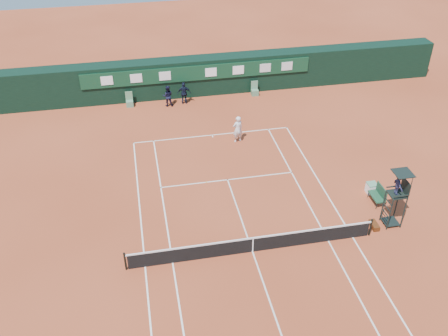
{
  "coord_description": "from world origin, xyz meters",
  "views": [
    {
      "loc": [
        -5.05,
        -17.99,
        18.08
      ],
      "look_at": [
        -0.3,
        6.0,
        1.2
      ],
      "focal_mm": 40.0,
      "sensor_mm": 36.0,
      "label": 1
    }
  ],
  "objects_px": {
    "player_bench": "(379,194)",
    "cooler": "(371,188)",
    "player": "(238,129)",
    "umpire_chair": "(398,188)",
    "tennis_net": "(253,244)"
  },
  "relations": [
    {
      "from": "player_bench",
      "to": "cooler",
      "type": "bearing_deg",
      "value": 87.16
    },
    {
      "from": "cooler",
      "to": "player",
      "type": "relative_size",
      "value": 0.33
    },
    {
      "from": "umpire_chair",
      "to": "player",
      "type": "relative_size",
      "value": 1.76
    },
    {
      "from": "player_bench",
      "to": "cooler",
      "type": "xyz_separation_m",
      "value": [
        0.05,
        0.97,
        -0.27
      ]
    },
    {
      "from": "player_bench",
      "to": "umpire_chair",
      "type": "bearing_deg",
      "value": -94.68
    },
    {
      "from": "cooler",
      "to": "tennis_net",
      "type": "bearing_deg",
      "value": -156.67
    },
    {
      "from": "umpire_chair",
      "to": "cooler",
      "type": "xyz_separation_m",
      "value": [
        0.2,
        2.86,
        -2.13
      ]
    },
    {
      "from": "tennis_net",
      "to": "player",
      "type": "relative_size",
      "value": 6.64
    },
    {
      "from": "umpire_chair",
      "to": "player_bench",
      "type": "distance_m",
      "value": 2.66
    },
    {
      "from": "player",
      "to": "cooler",
      "type": "bearing_deg",
      "value": 116.42
    },
    {
      "from": "cooler",
      "to": "umpire_chair",
      "type": "bearing_deg",
      "value": -94.06
    },
    {
      "from": "player_bench",
      "to": "player",
      "type": "relative_size",
      "value": 0.62
    },
    {
      "from": "player",
      "to": "player_bench",
      "type": "bearing_deg",
      "value": 112.67
    },
    {
      "from": "player_bench",
      "to": "cooler",
      "type": "relative_size",
      "value": 1.86
    },
    {
      "from": "umpire_chair",
      "to": "player",
      "type": "height_order",
      "value": "umpire_chair"
    }
  ]
}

